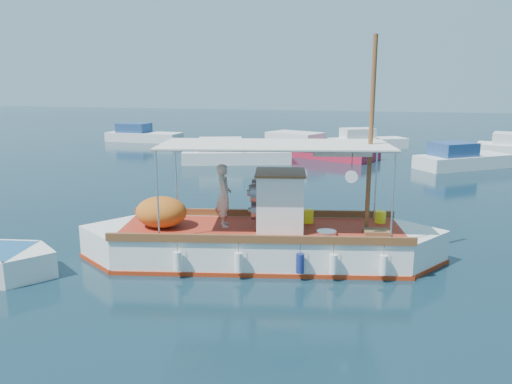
# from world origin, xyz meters

# --- Properties ---
(ground) EXTENTS (160.00, 160.00, 0.00)m
(ground) POSITION_xyz_m (0.00, 0.00, 0.00)
(ground) COLOR black
(ground) RESTS_ON ground
(fishing_caique) EXTENTS (10.56, 4.54, 6.59)m
(fishing_caique) POSITION_xyz_m (-0.28, -0.69, 0.58)
(fishing_caique) COLOR white
(fishing_caique) RESTS_ON ground
(bg_boat_nw) EXTENTS (7.34, 4.49, 1.80)m
(bg_boat_nw) POSITION_xyz_m (-6.64, 16.55, 0.49)
(bg_boat_nw) COLOR silver
(bg_boat_nw) RESTS_ON ground
(bg_boat_n) EXTENTS (9.71, 6.34, 1.80)m
(bg_boat_n) POSITION_xyz_m (-2.48, 21.07, 0.49)
(bg_boat_n) COLOR #A71B34
(bg_boat_n) RESTS_ON ground
(bg_boat_ne) EXTENTS (6.13, 5.36, 1.80)m
(bg_boat_ne) POSITION_xyz_m (7.45, 18.22, 0.49)
(bg_boat_ne) COLOR silver
(bg_boat_ne) RESTS_ON ground
(bg_boat_far_w) EXTENTS (6.66, 2.46, 1.80)m
(bg_boat_far_w) POSITION_xyz_m (-18.17, 25.95, 0.49)
(bg_boat_far_w) COLOR silver
(bg_boat_far_w) RESTS_ON ground
(bg_boat_far_n) EXTENTS (6.31, 4.61, 1.80)m
(bg_boat_far_n) POSITION_xyz_m (1.28, 26.31, 0.49)
(bg_boat_far_n) COLOR silver
(bg_boat_far_n) RESTS_ON ground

